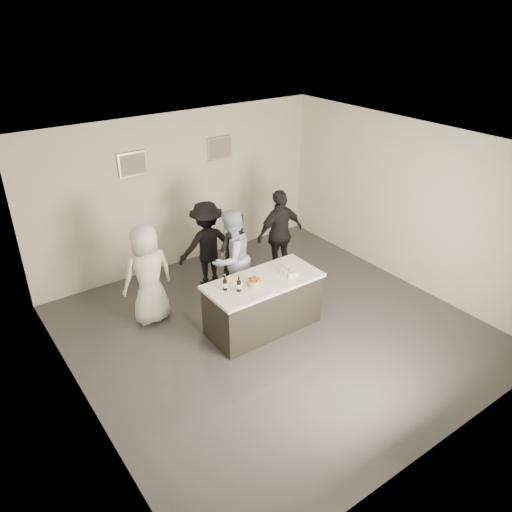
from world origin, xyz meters
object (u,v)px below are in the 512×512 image
person_main_blue (231,258)px  person_guest_back (207,245)px  person_main_black (233,257)px  person_guest_right (280,233)px  beer_bottle_a (225,282)px  bar_counter (263,304)px  person_guest_left (148,274)px  beer_bottle_b (239,284)px  cake (254,283)px

person_main_blue → person_guest_back: person_main_blue is taller
person_main_black → person_guest_right: (1.24, 0.28, 0.01)m
beer_bottle_a → bar_counter: bearing=-8.2°
person_guest_left → beer_bottle_b: bearing=122.8°
person_guest_right → beer_bottle_a: bearing=31.7°
beer_bottle_b → person_guest_right: (1.82, 1.33, -0.17)m
person_main_black → person_guest_right: person_guest_right is taller
beer_bottle_b → bar_counter: bearing=6.4°
bar_counter → person_guest_back: 1.75m
beer_bottle_a → person_guest_back: (0.64, 1.62, -0.21)m
bar_counter → cake: size_ratio=8.91×
bar_counter → beer_bottle_b: bearing=-173.6°
person_main_black → person_guest_right: size_ratio=0.99×
bar_counter → cake: (-0.21, -0.04, 0.49)m
beer_bottle_a → person_guest_left: (-0.72, 1.19, -0.18)m
beer_bottle_b → person_main_black: bearing=61.0°
person_main_black → person_guest_left: bearing=-31.1°
person_guest_left → person_guest_back: size_ratio=1.04×
cake → person_guest_back: size_ratio=0.13×
beer_bottle_a → person_guest_left: person_guest_left is taller
beer_bottle_a → person_main_blue: size_ratio=0.15×
bar_counter → person_main_black: 1.08m
cake → person_guest_right: 2.03m
beer_bottle_a → cake: bearing=-17.3°
person_guest_left → person_guest_right: person_guest_right is taller
person_guest_right → person_guest_back: 1.40m
beer_bottle_b → person_main_black: 1.22m
beer_bottle_b → person_main_blue: size_ratio=0.15×
beer_bottle_b → person_main_blue: bearing=63.2°
person_main_blue → person_guest_right: person_main_blue is taller
person_guest_right → person_main_black: bearing=13.4°
cake → beer_bottle_a: (-0.43, 0.13, 0.09)m
person_main_black → person_main_blue: 0.10m
beer_bottle_a → person_guest_left: size_ratio=0.15×
bar_counter → person_guest_left: 1.92m
cake → person_guest_back: person_guest_back is taller
beer_bottle_a → person_guest_right: (1.97, 1.18, -0.17)m
person_guest_left → person_guest_right: 2.69m
person_main_black → person_guest_back: size_ratio=1.03×
beer_bottle_b → person_guest_back: person_guest_back is taller
person_main_blue → person_guest_left: size_ratio=1.02×
person_main_blue → person_guest_back: (-0.01, 0.77, -0.05)m
person_guest_right → person_guest_back: size_ratio=1.04×
beer_bottle_a → person_guest_right: size_ratio=0.15×
cake → person_main_black: size_ratio=0.12×
beer_bottle_a → beer_bottle_b: (0.15, -0.15, 0.00)m
cake → person_guest_left: (-1.15, 1.33, -0.08)m
bar_counter → person_main_blue: size_ratio=1.06×
beer_bottle_b → person_guest_left: 1.61m
bar_counter → beer_bottle_b: beer_bottle_b is taller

